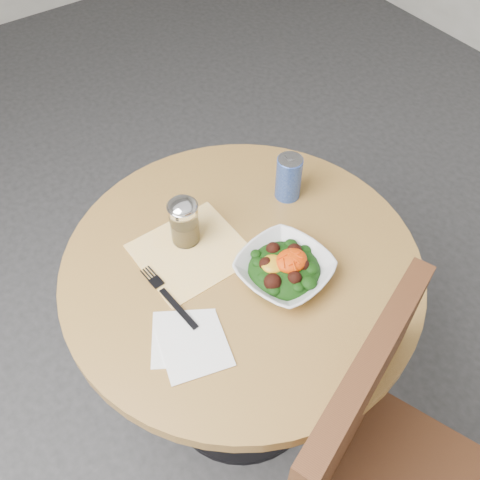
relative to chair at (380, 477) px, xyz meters
The scene contains 9 objects.
ground 0.79m from the chair, 88.21° to the left, with size 6.00×6.00×0.00m, color #2D2D30.
table 0.55m from the chair, 88.21° to the left, with size 0.90×0.90×0.75m.
chair is the anchor object (origin of this frame).
cloth_napkin 0.68m from the chair, 95.91° to the left, with size 0.26×0.24×0.00m, color #FCA50D.
paper_napkins 0.51m from the chair, 115.63° to the left, with size 0.20×0.22×0.00m.
salad_bowl 0.51m from the chair, 80.52° to the left, with size 0.26×0.26×0.08m.
fork 0.62m from the chair, 108.07° to the left, with size 0.04×0.22×0.00m.
spice_shaker 0.74m from the chair, 94.60° to the left, with size 0.08×0.08×0.14m.
beverage_can 0.76m from the chair, 69.01° to the left, with size 0.07×0.07×0.13m.
Camera 1 is at (-0.47, -0.65, 1.81)m, focal length 40.00 mm.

